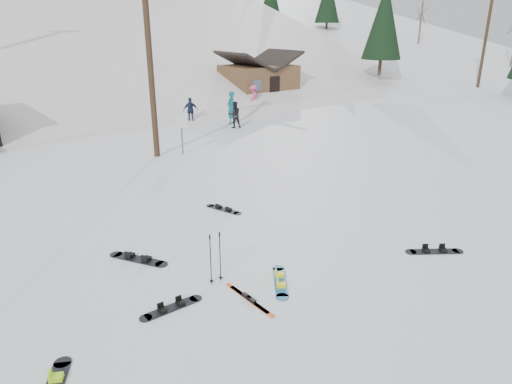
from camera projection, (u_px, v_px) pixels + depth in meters
ground at (359, 329)px, 9.04m from camera, size 200.00×200.00×0.00m
ski_slope at (7, 179)px, 55.05m from camera, size 60.00×85.24×65.97m
ridge_right at (279, 136)px, 71.72m from camera, size 45.66×93.98×54.59m
treeline_right at (306, 69)px, 60.72m from camera, size 20.00×60.00×10.00m
utility_pole at (149, 49)px, 19.16m from camera, size 2.00×0.26×9.00m
utility_pole_right at (486, 36)px, 38.97m from camera, size 2.00×0.26×9.00m
trail_sign at (182, 127)px, 20.62m from camera, size 0.50×0.09×1.85m
cabin at (259, 82)px, 35.00m from camera, size 5.39×4.40×3.77m
hero_snowboard at (280, 281)px, 10.64m from camera, size 0.99×1.33×0.11m
hero_skis at (249, 299)px, 9.97m from camera, size 0.18×1.64×0.09m
ski_poles at (215, 257)px, 10.47m from camera, size 0.34×0.09×1.24m
board_scatter_a at (171, 307)px, 9.66m from camera, size 1.45×0.30×0.10m
board_scatter_b at (138, 259)px, 11.65m from camera, size 1.06×1.49×0.12m
board_scatter_d at (434, 251)px, 12.05m from camera, size 1.34×0.99×0.11m
board_scatter_f at (224, 209)px, 14.79m from camera, size 0.63×1.33×0.10m
skier_teal at (231, 108)px, 27.17m from camera, size 0.84×0.74×1.93m
skier_dark at (235, 115)px, 26.15m from camera, size 0.89×0.79×1.52m
skier_pink at (253, 97)px, 31.88m from camera, size 1.23×1.10×1.66m
skier_navy at (191, 110)px, 27.39m from camera, size 0.97×0.65×1.54m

